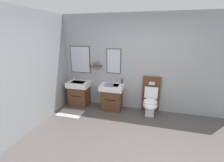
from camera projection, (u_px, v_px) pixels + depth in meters
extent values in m
cube|color=#4C4744|center=(129.00, 159.00, 2.81)|extent=(5.99, 5.28, 0.10)
cube|color=#999EA3|center=(142.00, 64.00, 4.23)|extent=(4.79, 0.12, 2.62)
cube|color=#4C301E|center=(80.00, 60.00, 4.59)|extent=(0.62, 0.02, 0.79)
cube|color=silver|center=(80.00, 60.00, 4.58)|extent=(0.58, 0.01, 0.75)
cube|color=#4C301E|center=(114.00, 61.00, 4.34)|extent=(0.41, 0.02, 0.70)
cube|color=silver|center=(114.00, 61.00, 4.33)|extent=(0.37, 0.01, 0.66)
cube|color=#56331E|center=(96.00, 66.00, 4.45)|extent=(0.36, 0.14, 0.02)
cylinder|color=gray|center=(92.00, 64.00, 4.45)|extent=(0.06, 0.06, 0.10)
cone|color=slate|center=(95.00, 64.00, 4.45)|extent=(0.06, 0.06, 0.09)
cylinder|color=slate|center=(97.00, 64.00, 4.43)|extent=(0.06, 0.06, 0.12)
cube|color=#999EA3|center=(11.00, 77.00, 2.97)|extent=(0.12, 4.08, 2.62)
cube|color=#9E9993|center=(71.00, 113.00, 4.27)|extent=(0.68, 0.44, 0.01)
cube|color=#56331E|center=(80.00, 96.00, 4.73)|extent=(0.55, 0.46, 0.58)
cube|color=black|center=(76.00, 96.00, 4.50)|extent=(0.30, 0.01, 0.02)
cube|color=white|center=(79.00, 84.00, 4.62)|extent=(0.64, 0.48, 0.15)
cube|color=silver|center=(78.00, 83.00, 4.58)|extent=(0.40, 0.26, 0.03)
cylinder|color=silver|center=(81.00, 78.00, 4.76)|extent=(0.03, 0.03, 0.11)
cylinder|color=silver|center=(80.00, 77.00, 4.70)|extent=(0.02, 0.11, 0.02)
cube|color=#56331E|center=(112.00, 99.00, 4.48)|extent=(0.55, 0.46, 0.58)
cube|color=black|center=(110.00, 100.00, 4.25)|extent=(0.30, 0.01, 0.02)
cube|color=white|center=(112.00, 87.00, 4.37)|extent=(0.64, 0.48, 0.15)
cube|color=silver|center=(112.00, 85.00, 4.33)|extent=(0.40, 0.26, 0.03)
cylinder|color=silver|center=(114.00, 81.00, 4.51)|extent=(0.03, 0.03, 0.11)
cylinder|color=silver|center=(113.00, 80.00, 4.44)|extent=(0.02, 0.11, 0.02)
cube|color=#56331E|center=(151.00, 94.00, 4.33)|extent=(0.48, 0.10, 1.00)
cube|color=silver|center=(152.00, 83.00, 4.18)|extent=(0.15, 0.01, 0.09)
cube|color=white|center=(150.00, 109.00, 4.18)|extent=(0.22, 0.30, 0.34)
ellipsoid|color=white|center=(150.00, 105.00, 4.06)|extent=(0.37, 0.46, 0.24)
torus|color=white|center=(150.00, 102.00, 4.03)|extent=(0.35, 0.35, 0.04)
cube|color=white|center=(151.00, 93.00, 4.19)|extent=(0.35, 0.03, 0.33)
cylinder|color=silver|center=(74.00, 78.00, 4.79)|extent=(0.07, 0.07, 0.09)
cylinder|color=#33B266|center=(74.00, 77.00, 4.77)|extent=(0.03, 0.04, 0.16)
cube|color=white|center=(74.00, 74.00, 4.76)|extent=(0.02, 0.02, 0.03)
cylinder|color=yellow|center=(74.00, 76.00, 4.79)|extent=(0.04, 0.02, 0.17)
cube|color=white|center=(73.00, 74.00, 4.77)|extent=(0.02, 0.02, 0.03)
cylinder|color=white|center=(73.00, 76.00, 4.76)|extent=(0.03, 0.03, 0.17)
cube|color=white|center=(73.00, 74.00, 4.72)|extent=(0.01, 0.02, 0.03)
cylinder|color=#4C4C51|center=(122.00, 81.00, 4.42)|extent=(0.06, 0.06, 0.14)
cylinder|color=silver|center=(122.00, 78.00, 4.40)|extent=(0.02, 0.02, 0.04)
cube|color=gray|center=(109.00, 85.00, 4.22)|extent=(0.22, 0.16, 0.04)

